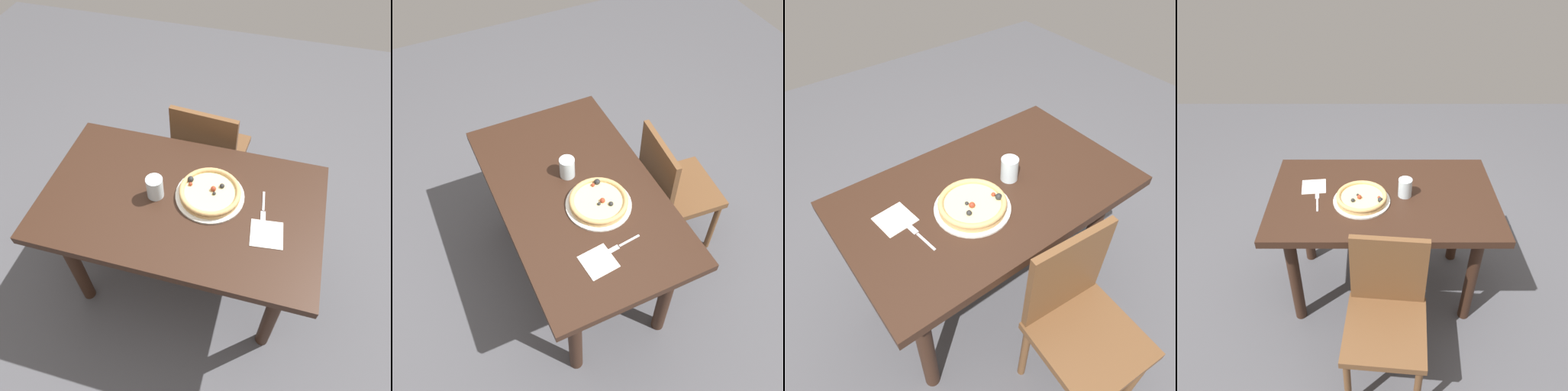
% 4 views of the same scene
% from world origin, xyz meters
% --- Properties ---
extents(ground_plane, '(6.00, 6.00, 0.00)m').
position_xyz_m(ground_plane, '(0.00, 0.00, 0.00)').
color(ground_plane, '#4C4C51').
extents(dining_table, '(1.30, 0.77, 0.77)m').
position_xyz_m(dining_table, '(0.00, 0.00, 0.65)').
color(dining_table, '#331E14').
rests_on(dining_table, ground).
extents(chair_near, '(0.43, 0.43, 0.88)m').
position_xyz_m(chair_near, '(0.01, -0.60, 0.49)').
color(chair_near, brown).
rests_on(chair_near, ground).
extents(plate, '(0.32, 0.32, 0.01)m').
position_xyz_m(plate, '(-0.12, -0.06, 0.77)').
color(plate, silver).
rests_on(plate, dining_table).
extents(pizza, '(0.29, 0.29, 0.05)m').
position_xyz_m(pizza, '(-0.12, -0.06, 0.80)').
color(pizza, tan).
rests_on(pizza, plate).
extents(fork, '(0.04, 0.17, 0.00)m').
position_xyz_m(fork, '(-0.37, -0.05, 0.77)').
color(fork, silver).
rests_on(fork, dining_table).
extents(drinking_glass, '(0.08, 0.08, 0.11)m').
position_xyz_m(drinking_glass, '(0.12, 0.00, 0.82)').
color(drinking_glass, silver).
rests_on(drinking_glass, dining_table).
extents(napkin, '(0.15, 0.15, 0.00)m').
position_xyz_m(napkin, '(-0.41, 0.08, 0.77)').
color(napkin, white).
rests_on(napkin, dining_table).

